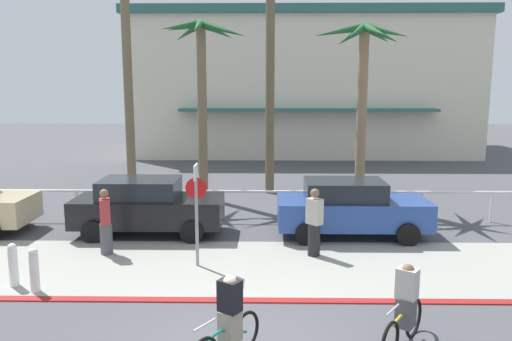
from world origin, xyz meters
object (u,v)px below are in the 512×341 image
at_px(cyclist_teal_1, 228,322).
at_px(pedestrian_1, 314,225).
at_px(palm_tree_4, 362,63).
at_px(palm_tree_2, 202,63).
at_px(palm_tree_3, 270,13).
at_px(palm_tree_1, 126,39).
at_px(car_blue_2, 350,208).
at_px(bollard_1, 13,264).
at_px(car_black_1, 147,206).
at_px(cyclist_yellow_0, 405,308).
at_px(stop_sign_bike_lane, 196,200).
at_px(bollard_0, 34,270).
at_px(pedestrian_0, 106,224).

distance_m(cyclist_teal_1, pedestrian_1, 5.57).
distance_m(palm_tree_4, cyclist_teal_1, 12.56).
bearing_deg(palm_tree_2, palm_tree_4, -8.94).
bearing_deg(palm_tree_3, palm_tree_1, -175.98).
height_order(palm_tree_1, pedestrian_1, palm_tree_1).
bearing_deg(car_blue_2, pedestrian_1, -124.78).
distance_m(car_blue_2, pedestrian_1, 2.17).
height_order(bollard_1, car_blue_2, car_blue_2).
height_order(car_black_1, cyclist_yellow_0, car_black_1).
distance_m(bollard_1, palm_tree_1, 11.22).
xyz_separation_m(palm_tree_2, cyclist_teal_1, (1.80, -11.93, -4.57)).
xyz_separation_m(stop_sign_bike_lane, palm_tree_3, (1.87, 8.70, 5.54)).
xyz_separation_m(bollard_1, cyclist_yellow_0, (7.99, -2.51, 0.18)).
xyz_separation_m(palm_tree_3, car_blue_2, (2.32, -6.11, -6.35)).
xyz_separation_m(palm_tree_2, car_black_1, (-1.14, -4.78, -4.39)).
height_order(palm_tree_2, cyclist_teal_1, palm_tree_2).
relative_size(car_black_1, cyclist_teal_1, 2.87).
height_order(bollard_0, pedestrian_1, pedestrian_1).
xyz_separation_m(palm_tree_2, cyclist_yellow_0, (4.78, -11.36, -4.57)).
bearing_deg(bollard_0, stop_sign_bike_lane, 26.74).
bearing_deg(palm_tree_4, palm_tree_3, 147.00).
bearing_deg(stop_sign_bike_lane, car_black_1, 124.34).
relative_size(stop_sign_bike_lane, palm_tree_3, 0.26).
xyz_separation_m(palm_tree_1, car_black_1, (1.91, -5.58, -5.35)).
distance_m(palm_tree_1, palm_tree_2, 3.30).
height_order(bollard_1, cyclist_teal_1, cyclist_teal_1).
height_order(palm_tree_3, car_black_1, palm_tree_3).
height_order(stop_sign_bike_lane, bollard_1, stop_sign_bike_lane).
height_order(stop_sign_bike_lane, palm_tree_1, palm_tree_1).
bearing_deg(cyclist_teal_1, palm_tree_3, 86.54).
relative_size(bollard_0, car_black_1, 0.23).
height_order(palm_tree_2, palm_tree_3, palm_tree_3).
height_order(stop_sign_bike_lane, palm_tree_2, palm_tree_2).
distance_m(car_black_1, cyclist_yellow_0, 8.86).
height_order(cyclist_yellow_0, pedestrian_1, pedestrian_1).
bearing_deg(cyclist_yellow_0, palm_tree_3, 99.90).
bearing_deg(car_black_1, palm_tree_3, 58.01).
distance_m(stop_sign_bike_lane, bollard_1, 4.31).
height_order(cyclist_yellow_0, pedestrian_0, pedestrian_0).
distance_m(stop_sign_bike_lane, palm_tree_1, 10.19).
relative_size(palm_tree_2, cyclist_yellow_0, 4.52).
height_order(car_blue_2, pedestrian_1, pedestrian_1).
bearing_deg(bollard_0, cyclist_yellow_0, -16.53).
bearing_deg(pedestrian_1, bollard_0, -158.42).
height_order(palm_tree_3, pedestrian_1, palm_tree_3).
height_order(palm_tree_4, cyclist_teal_1, palm_tree_4).
relative_size(bollard_0, pedestrian_0, 0.56).
bearing_deg(bollard_0, pedestrian_0, 72.53).
distance_m(stop_sign_bike_lane, car_black_1, 3.39).
height_order(bollard_0, car_blue_2, car_blue_2).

